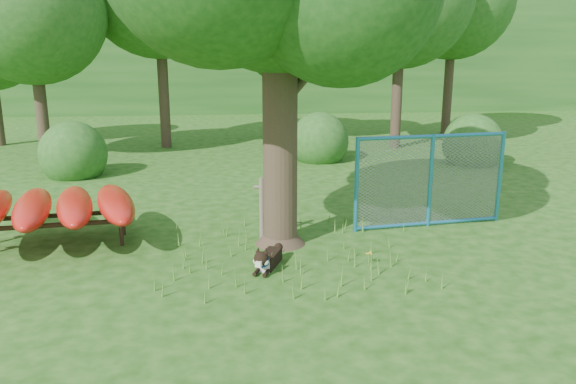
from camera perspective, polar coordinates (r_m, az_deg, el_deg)
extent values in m
plane|color=#19460E|center=(8.72, -0.49, -8.36)|extent=(80.00, 80.00, 0.00)
cylinder|color=#35281D|center=(9.54, -0.82, 8.00)|extent=(0.78, 0.78, 4.63)
cone|color=#35281D|center=(9.98, -0.78, -3.98)|extent=(1.17, 1.17, 0.46)
cylinder|color=#35281D|center=(9.76, 2.10, 11.95)|extent=(1.07, 1.02, 0.99)
cylinder|color=#35281D|center=(9.43, -3.94, 14.10)|extent=(1.10, 0.28, 0.95)
cylinder|color=brown|center=(10.20, -2.64, -1.64)|extent=(0.13, 0.13, 1.13)
cylinder|color=brown|center=(10.10, -2.67, 0.49)|extent=(0.31, 0.14, 0.06)
cylinder|color=black|center=(10.31, -16.57, -4.09)|extent=(0.08, 0.08, 0.43)
cylinder|color=black|center=(10.88, -16.38, -3.10)|extent=(0.08, 0.08, 0.43)
cube|color=black|center=(10.39, -22.84, -3.14)|extent=(2.58, 0.37, 0.07)
cube|color=black|center=(10.96, -22.32, -2.22)|extent=(2.58, 0.37, 0.07)
ellipsoid|color=red|center=(10.68, -24.52, -1.51)|extent=(1.16, 2.66, 0.41)
ellipsoid|color=red|center=(10.55, -20.86, -1.33)|extent=(1.24, 2.66, 0.41)
ellipsoid|color=red|center=(10.47, -17.13, -1.13)|extent=(1.32, 2.65, 0.41)
cube|color=black|center=(9.04, -1.86, -6.82)|extent=(0.45, 0.66, 0.21)
cube|color=white|center=(8.81, -2.39, -7.47)|extent=(0.23, 0.19, 0.20)
sphere|color=black|center=(8.60, -2.74, -6.80)|extent=(0.23, 0.23, 0.23)
cube|color=white|center=(8.52, -2.96, -7.27)|extent=(0.13, 0.15, 0.08)
sphere|color=white|center=(8.62, -3.22, -7.02)|extent=(0.11, 0.11, 0.11)
sphere|color=white|center=(8.58, -2.32, -7.12)|extent=(0.11, 0.11, 0.11)
cone|color=black|center=(8.61, -3.06, -5.91)|extent=(0.12, 0.12, 0.11)
cone|color=black|center=(8.57, -2.27, -5.99)|extent=(0.10, 0.11, 0.11)
cylinder|color=black|center=(8.73, -3.16, -8.05)|extent=(0.16, 0.27, 0.06)
cylinder|color=black|center=(8.69, -2.16, -8.16)|extent=(0.16, 0.27, 0.06)
sphere|color=black|center=(9.29, -0.96, -5.62)|extent=(0.14, 0.14, 0.14)
torus|color=#173EB2|center=(8.68, -2.58, -6.97)|extent=(0.23, 0.14, 0.22)
cylinder|color=teal|center=(10.53, 6.97, 0.70)|extent=(0.09, 0.09, 1.81)
cylinder|color=teal|center=(11.14, 14.27, 1.11)|extent=(0.09, 0.09, 1.81)
cylinder|color=teal|center=(11.91, 20.73, 1.45)|extent=(0.09, 0.09, 1.81)
cylinder|color=teal|center=(10.98, 14.55, 5.51)|extent=(3.00, 0.46, 0.07)
cylinder|color=teal|center=(11.36, 14.01, -3.09)|extent=(3.00, 0.46, 0.07)
plane|color=gray|center=(11.14, 14.27, 1.11)|extent=(2.99, 0.39, 3.02)
cylinder|color=#528B2D|center=(9.15, 8.23, -6.76)|extent=(0.02, 0.02, 0.19)
sphere|color=yellow|center=(9.12, 8.26, -6.20)|extent=(0.03, 0.03, 0.03)
sphere|color=yellow|center=(9.15, 8.40, -6.06)|extent=(0.03, 0.03, 0.03)
sphere|color=yellow|center=(9.13, 8.00, -6.22)|extent=(0.03, 0.03, 0.03)
sphere|color=yellow|center=(9.10, 8.46, -6.23)|extent=(0.03, 0.03, 0.03)
sphere|color=yellow|center=(9.09, 8.22, -6.20)|extent=(0.03, 0.03, 0.03)
cylinder|color=#35281D|center=(18.95, -23.92, 9.27)|extent=(0.36, 0.36, 4.20)
sphere|color=#20541B|center=(18.94, -24.68, 16.50)|extent=(4.40, 4.40, 4.40)
cylinder|color=#35281D|center=(20.15, -12.62, 11.86)|extent=(0.36, 0.36, 5.25)
cylinder|color=#35281D|center=(21.19, 0.17, 10.40)|extent=(0.36, 0.36, 3.85)
sphere|color=#20541B|center=(21.15, 0.17, 16.36)|extent=(4.00, 4.00, 4.00)
cylinder|color=#35281D|center=(19.89, 11.08, 11.21)|extent=(0.36, 0.36, 4.76)
cylinder|color=#35281D|center=(23.71, 16.04, 11.55)|extent=(0.36, 0.36, 4.90)
sphere|color=#20541B|center=(16.43, -20.79, 1.55)|extent=(1.80, 1.80, 1.80)
sphere|color=#20541B|center=(17.90, 18.10, 2.76)|extent=(1.80, 1.80, 1.80)
sphere|color=#20541B|center=(17.56, 3.19, 3.24)|extent=(1.80, 1.80, 1.80)
cube|color=#20541B|center=(36.03, -4.91, 13.66)|extent=(80.00, 12.00, 6.00)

